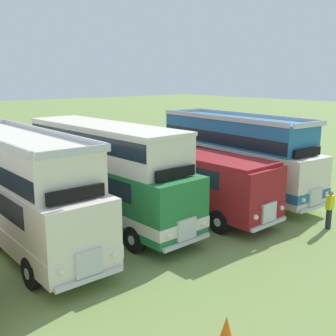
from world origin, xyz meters
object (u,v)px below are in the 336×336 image
object	(u,v)px
bus_fifth_in_row	(18,186)
marshal_person	(329,209)
bus_seventh_in_row	(181,174)
bus_eighth_in_row	(234,153)
cone_mid_row	(226,328)
bus_sixth_in_row	(106,169)

from	to	relation	value
bus_fifth_in_row	marshal_person	size ratio (longest dim) A/B	6.23
bus_seventh_in_row	bus_eighth_in_row	size ratio (longest dim) A/B	1.01
cone_mid_row	marshal_person	xyz separation A→B (m)	(9.25, 2.51, 0.56)
bus_sixth_in_row	bus_eighth_in_row	xyz separation A→B (m)	(7.88, -0.65, -0.11)
cone_mid_row	marshal_person	distance (m)	9.60
bus_sixth_in_row	bus_eighth_in_row	world-z (taller)	bus_eighth_in_row
bus_fifth_in_row	cone_mid_row	bearing A→B (deg)	-79.93
bus_eighth_in_row	cone_mid_row	bearing A→B (deg)	-138.91
bus_fifth_in_row	bus_eighth_in_row	distance (m)	11.83
bus_sixth_in_row	cone_mid_row	size ratio (longest dim) A/B	15.88
bus_eighth_in_row	marshal_person	xyz separation A→B (m)	(-0.87, -6.32, -1.47)
bus_seventh_in_row	bus_eighth_in_row	xyz separation A→B (m)	(3.94, 0.03, 0.60)
bus_seventh_in_row	marshal_person	distance (m)	7.05
bus_sixth_in_row	marshal_person	bearing A→B (deg)	-44.82
bus_eighth_in_row	bus_fifth_in_row	bearing A→B (deg)	176.72
bus_fifth_in_row	bus_eighth_in_row	world-z (taller)	same
bus_sixth_in_row	marshal_person	world-z (taller)	bus_sixth_in_row
bus_seventh_in_row	cone_mid_row	xyz separation A→B (m)	(-6.18, -8.80, -1.43)
bus_sixth_in_row	bus_eighth_in_row	size ratio (longest dim) A/B	0.98
bus_seventh_in_row	marshal_person	size ratio (longest dim) A/B	6.11
bus_seventh_in_row	marshal_person	world-z (taller)	bus_seventh_in_row
cone_mid_row	bus_eighth_in_row	bearing A→B (deg)	41.09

